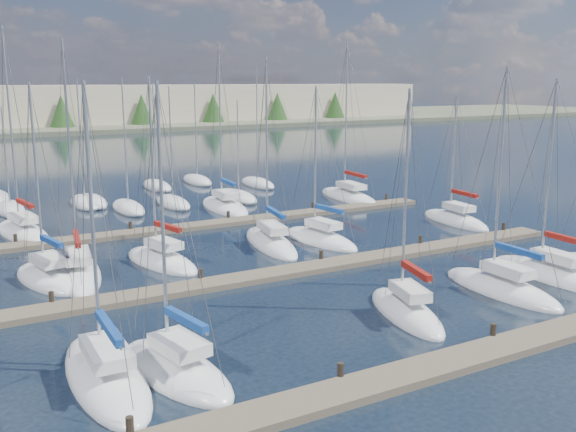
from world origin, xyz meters
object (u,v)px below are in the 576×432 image
sailboat_e (501,288)px  sailboat_b (106,376)px  sailboat_p (225,206)px  sailboat_h (49,278)px  sailboat_d (406,312)px  sailboat_j (162,261)px  sailboat_l (320,239)px  sailboat_f (550,275)px  sailboat_i (79,273)px  sailboat_k (271,243)px  sailboat_r (349,197)px  sailboat_m (455,220)px  sailboat_n (23,232)px  sailboat_c (176,370)px

sailboat_e → sailboat_b: bearing=-178.9°
sailboat_p → sailboat_h: (-17.33, -14.52, -0.00)m
sailboat_d → sailboat_j: size_ratio=0.95×
sailboat_l → sailboat_f: sailboat_f is taller
sailboat_i → sailboat_k: size_ratio=1.05×
sailboat_l → sailboat_r: size_ratio=0.75×
sailboat_i → sailboat_r: sailboat_r is taller
sailboat_h → sailboat_m: size_ratio=1.10×
sailboat_k → sailboat_j: sailboat_k is taller
sailboat_b → sailboat_n: bearing=90.3°
sailboat_n → sailboat_f: bearing=-55.4°
sailboat_h → sailboat_m: sailboat_h is taller
sailboat_l → sailboat_r: bearing=41.7°
sailboat_m → sailboat_j: bearing=-175.1°
sailboat_l → sailboat_m: sailboat_l is taller
sailboat_k → sailboat_j: 8.10m
sailboat_m → sailboat_j: 24.36m
sailboat_b → sailboat_h: bearing=90.5°
sailboat_h → sailboat_r: (29.73, 13.07, 0.01)m
sailboat_d → sailboat_l: bearing=88.6°
sailboat_p → sailboat_d: bearing=-91.1°
sailboat_k → sailboat_h: 14.85m
sailboat_e → sailboat_j: size_ratio=1.04×
sailboat_p → sailboat_r: (12.39, -1.45, 0.00)m
sailboat_m → sailboat_r: size_ratio=0.70×
sailboat_i → sailboat_r: size_ratio=0.92×
sailboat_e → sailboat_d: bearing=-176.7°
sailboat_n → sailboat_d: sailboat_n is taller
sailboat_m → sailboat_n: bearing=163.0°
sailboat_l → sailboat_i: bearing=173.1°
sailboat_i → sailboat_h: size_ratio=1.20×
sailboat_d → sailboat_m: 22.13m
sailboat_i → sailboat_f: bearing=-21.0°
sailboat_c → sailboat_j: sailboat_j is taller
sailboat_d → sailboat_n: bearing=131.9°
sailboat_d → sailboat_e: bearing=16.9°
sailboat_n → sailboat_m: (30.81, -12.67, -0.02)m
sailboat_p → sailboat_i: size_ratio=1.06×
sailboat_p → sailboat_m: (13.77, -14.41, -0.00)m
sailboat_h → sailboat_l: size_ratio=1.03×
sailboat_r → sailboat_i: bearing=-150.4°
sailboat_p → sailboat_k: bearing=-95.4°
sailboat_p → sailboat_i: sailboat_p is taller
sailboat_e → sailboat_b: 21.24m
sailboat_e → sailboat_h: bearing=147.5°
sailboat_e → sailboat_d: size_ratio=1.10×
sailboat_c → sailboat_b: sailboat_b is taller
sailboat_d → sailboat_r: size_ratio=0.75×
sailboat_r → sailboat_n: bearing=-174.6°
sailboat_c → sailboat_l: bearing=32.3°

